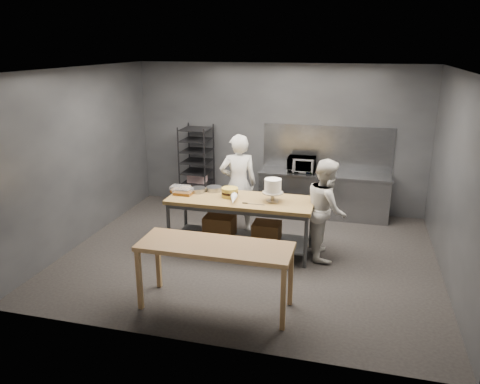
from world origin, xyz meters
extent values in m
plane|color=black|center=(0.00, 0.00, 0.00)|extent=(6.00, 6.00, 0.00)
cube|color=#4C4F54|center=(0.00, 2.50, 1.50)|extent=(6.00, 0.04, 3.00)
cube|color=olive|center=(-0.20, 0.15, 0.89)|extent=(2.40, 0.90, 0.06)
cube|color=#47494C|center=(-0.20, 0.15, 0.20)|extent=(2.25, 0.75, 0.03)
cylinder|color=#47494C|center=(-1.34, -0.24, 0.43)|extent=(0.06, 0.06, 0.86)
cylinder|color=#47494C|center=(-1.34, 0.54, 0.43)|extent=(0.06, 0.06, 0.86)
cylinder|color=#47494C|center=(0.94, -0.24, 0.43)|extent=(0.06, 0.06, 0.86)
cylinder|color=#47494C|center=(0.94, 0.54, 0.43)|extent=(0.06, 0.06, 0.86)
cube|color=brown|center=(-0.58, 0.19, 0.39)|extent=(0.50, 0.40, 0.35)
cube|color=brown|center=(0.24, 0.22, 0.36)|extent=(0.45, 0.38, 0.30)
cube|color=#A26F43|center=(-0.07, -1.67, 0.87)|extent=(2.00, 0.70, 0.06)
cube|color=#A26F43|center=(-1.02, -1.97, 0.42)|extent=(0.06, 0.06, 0.84)
cube|color=#A26F43|center=(-1.02, -1.37, 0.42)|extent=(0.06, 0.06, 0.84)
cube|color=#A26F43|center=(0.88, -1.97, 0.42)|extent=(0.06, 0.06, 0.84)
cube|color=#A26F43|center=(0.88, -1.37, 0.42)|extent=(0.06, 0.06, 0.84)
cube|color=slate|center=(1.00, 2.18, 0.88)|extent=(2.60, 0.60, 0.04)
cube|color=slate|center=(1.00, 2.18, 0.43)|extent=(2.56, 0.56, 0.86)
cube|color=slate|center=(1.00, 2.48, 1.35)|extent=(2.60, 0.02, 0.90)
cube|color=black|center=(-1.66, 2.10, 0.88)|extent=(0.60, 0.65, 1.75)
cube|color=silver|center=(-1.66, 2.10, 0.54)|extent=(0.38, 0.24, 0.45)
imported|color=silver|center=(-0.45, 0.94, 0.92)|extent=(0.78, 0.65, 1.84)
imported|color=silver|center=(1.19, 0.29, 0.82)|extent=(0.77, 0.91, 1.64)
imported|color=black|center=(0.53, 2.18, 1.05)|extent=(0.54, 0.37, 0.30)
cylinder|color=#B4A890|center=(0.33, 0.15, 0.93)|extent=(0.20, 0.20, 0.02)
cylinder|color=#B4A890|center=(0.33, 0.15, 1.00)|extent=(0.06, 0.06, 0.12)
cylinder|color=#B4A890|center=(0.33, 0.15, 1.07)|extent=(0.34, 0.34, 0.02)
cylinder|color=white|center=(0.33, 0.15, 1.19)|extent=(0.27, 0.27, 0.22)
cylinder|color=gold|center=(-0.40, 0.19, 0.95)|extent=(0.28, 0.28, 0.06)
cylinder|color=black|center=(-0.40, 0.19, 1.00)|extent=(0.28, 0.28, 0.04)
cylinder|color=gold|center=(-0.40, 0.19, 1.05)|extent=(0.28, 0.28, 0.06)
cylinder|color=gray|center=(-1.01, 0.31, 0.96)|extent=(0.27, 0.27, 0.07)
cylinder|color=gray|center=(-0.76, 0.44, 0.96)|extent=(0.27, 0.27, 0.07)
cone|color=white|center=(-0.26, -0.09, 0.98)|extent=(0.20, 0.40, 0.12)
cube|color=slate|center=(0.11, -0.07, 0.92)|extent=(0.28, 0.02, 0.00)
cube|color=black|center=(-0.07, -0.07, 0.93)|extent=(0.09, 0.02, 0.02)
cube|color=#A06220|center=(-1.20, 0.12, 0.95)|extent=(0.30, 0.20, 0.05)
cube|color=silver|center=(-1.20, 0.12, 1.00)|extent=(0.31, 0.21, 0.06)
cube|color=#A06220|center=(-1.30, 0.23, 0.95)|extent=(0.30, 0.20, 0.05)
cube|color=silver|center=(-1.30, 0.23, 1.00)|extent=(0.31, 0.21, 0.06)
camera|label=1|loc=(1.63, -6.92, 3.37)|focal=35.00mm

